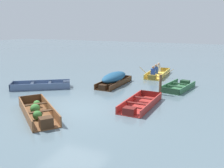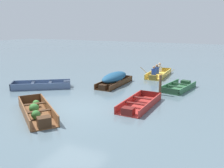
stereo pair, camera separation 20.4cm
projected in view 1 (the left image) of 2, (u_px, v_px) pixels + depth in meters
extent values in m
plane|color=slate|center=(72.00, 109.00, 10.53)|extent=(80.00, 80.00, 0.00)
cube|color=brown|center=(38.00, 115.00, 9.86)|extent=(3.19, 2.82, 0.04)
cube|color=brown|center=(50.00, 108.00, 10.03)|extent=(2.60, 2.07, 0.41)
cube|color=brown|center=(25.00, 112.00, 9.61)|extent=(2.60, 2.07, 0.41)
cube|color=#3F2716|center=(31.00, 100.00, 11.21)|extent=(0.66, 0.82, 0.41)
cube|color=#3F2716|center=(46.00, 122.00, 8.55)|extent=(0.56, 0.58, 0.37)
cube|color=#3F2716|center=(40.00, 112.00, 9.37)|extent=(0.69, 0.81, 0.04)
cube|color=#3F2716|center=(35.00, 104.00, 10.22)|extent=(0.69, 0.81, 0.04)
sphere|color=#387533|center=(37.00, 115.00, 9.27)|extent=(0.34, 0.34, 0.34)
sphere|color=#387533|center=(35.00, 109.00, 9.92)|extent=(0.39, 0.39, 0.39)
sphere|color=#428438|center=(37.00, 104.00, 10.66)|extent=(0.30, 0.30, 0.30)
cube|color=#4C2D19|center=(114.00, 85.00, 14.78)|extent=(1.08, 3.13, 0.04)
cube|color=#4C2D19|center=(121.00, 83.00, 14.55)|extent=(0.16, 3.10, 0.31)
cube|color=#4C2D19|center=(107.00, 82.00, 14.95)|extent=(0.16, 3.10, 0.31)
cube|color=black|center=(125.00, 77.00, 16.08)|extent=(0.97, 0.08, 0.31)
cube|color=black|center=(103.00, 87.00, 13.56)|extent=(0.45, 0.38, 0.28)
cube|color=black|center=(111.00, 83.00, 14.33)|extent=(0.87, 0.19, 0.04)
cube|color=black|center=(118.00, 79.00, 15.14)|extent=(0.87, 0.19, 0.04)
ellipsoid|color=navy|center=(114.00, 77.00, 14.68)|extent=(1.01, 2.57, 0.54)
cube|color=#AD2D28|center=(141.00, 105.00, 10.98)|extent=(1.16, 2.97, 0.04)
cube|color=#AD2D28|center=(152.00, 104.00, 10.73)|extent=(0.15, 2.94, 0.32)
cube|color=#AD2D28|center=(130.00, 101.00, 11.17)|extent=(0.15, 2.94, 0.32)
cube|color=maroon|center=(151.00, 94.00, 12.21)|extent=(1.07, 0.09, 0.32)
cube|color=maroon|center=(130.00, 111.00, 9.82)|extent=(0.49, 0.38, 0.29)
cube|color=maroon|center=(137.00, 103.00, 10.54)|extent=(0.97, 0.19, 0.04)
cube|color=maroon|center=(144.00, 98.00, 11.31)|extent=(0.97, 0.19, 0.04)
cube|color=#475B7F|center=(41.00, 88.00, 14.02)|extent=(3.22, 2.64, 0.04)
cube|color=#475B7F|center=(42.00, 83.00, 14.45)|extent=(2.67, 1.84, 0.37)
cube|color=#475B7F|center=(40.00, 87.00, 13.51)|extent=(2.67, 1.84, 0.37)
cube|color=#273246|center=(12.00, 86.00, 13.72)|extent=(0.62, 0.88, 0.37)
cube|color=#273246|center=(67.00, 84.00, 14.21)|extent=(0.56, 0.58, 0.33)
cube|color=#273246|center=(50.00, 83.00, 14.04)|extent=(0.65, 0.86, 0.04)
cube|color=#273246|center=(32.00, 84.00, 13.88)|extent=(0.65, 0.86, 0.04)
cube|color=#387047|center=(178.00, 89.00, 13.84)|extent=(1.58, 2.65, 0.04)
cube|color=#387047|center=(169.00, 85.00, 14.11)|extent=(0.54, 2.44, 0.31)
cube|color=#387047|center=(187.00, 88.00, 13.50)|extent=(0.54, 2.44, 0.31)
cube|color=#1E3D27|center=(169.00, 91.00, 12.85)|extent=(1.09, 0.27, 0.31)
cube|color=#1E3D27|center=(185.00, 83.00, 14.63)|extent=(0.56, 0.45, 0.28)
cube|color=#1E3D27|center=(181.00, 84.00, 14.08)|extent=(1.02, 0.36, 0.04)
cube|color=#1E3D27|center=(176.00, 86.00, 13.49)|extent=(1.02, 0.36, 0.04)
cube|color=#E5BC47|center=(158.00, 75.00, 17.40)|extent=(1.15, 3.24, 0.04)
cube|color=#E5BC47|center=(165.00, 74.00, 17.16)|extent=(0.11, 3.22, 0.33)
cube|color=#E5BC47|center=(150.00, 73.00, 17.56)|extent=(0.11, 3.22, 0.33)
cube|color=olive|center=(163.00, 70.00, 18.78)|extent=(1.10, 0.07, 0.33)
cube|color=olive|center=(152.00, 77.00, 16.08)|extent=(0.50, 0.37, 0.30)
cube|color=olive|center=(156.00, 73.00, 16.91)|extent=(1.00, 0.18, 0.04)
cube|color=olive|center=(159.00, 71.00, 17.77)|extent=(1.00, 0.18, 0.04)
cube|color=white|center=(158.00, 68.00, 17.45)|extent=(0.28, 0.18, 0.44)
sphere|color=tan|center=(159.00, 64.00, 17.38)|extent=(0.18, 0.18, 0.18)
cube|color=#2D4CA5|center=(156.00, 70.00, 16.78)|extent=(0.28, 0.18, 0.44)
sphere|color=#9E7051|center=(156.00, 66.00, 16.71)|extent=(0.18, 0.18, 0.18)
cube|color=#2D4CA5|center=(153.00, 72.00, 16.11)|extent=(0.28, 0.18, 0.44)
sphere|color=#9E7051|center=(153.00, 67.00, 16.04)|extent=(0.18, 0.18, 0.18)
cylinder|color=tan|center=(168.00, 73.00, 16.48)|extent=(0.64, 0.06, 0.55)
cylinder|color=tan|center=(144.00, 71.00, 17.14)|extent=(0.64, 0.06, 0.55)
cylinder|color=brown|center=(160.00, 85.00, 12.64)|extent=(0.13, 0.13, 1.03)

